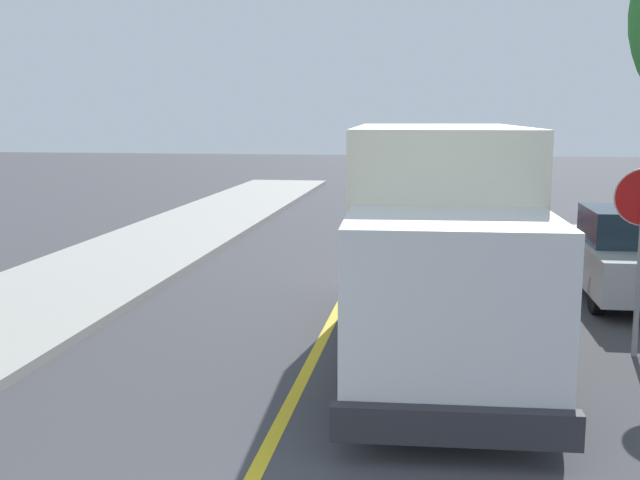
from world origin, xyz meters
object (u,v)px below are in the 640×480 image
object	(u,v)px
box_truck	(439,229)
parked_van_across	(628,255)
parked_car_far	(450,179)
parked_car_mid	(445,195)
parked_car_furthest	(447,168)
parked_car_near	(473,230)

from	to	relation	value
box_truck	parked_van_across	xyz separation A→B (m)	(3.51, 3.80, -0.97)
box_truck	parked_car_far	world-z (taller)	box_truck
parked_car_mid	parked_car_furthest	xyz separation A→B (m)	(0.23, 12.39, 0.00)
box_truck	parked_car_mid	distance (m)	14.10
parked_car_far	parked_car_furthest	bearing A→B (deg)	90.14
parked_car_mid	parked_car_far	size ratio (longest dim) A/B	1.01
parked_van_across	parked_car_mid	bearing A→B (deg)	107.52
parked_car_furthest	parked_van_across	world-z (taller)	same
parked_car_mid	parked_van_across	distance (m)	10.76
parked_car_near	parked_car_far	xyz separation A→B (m)	(-0.30, 13.84, 0.00)
parked_car_near	parked_car_mid	xyz separation A→B (m)	(-0.55, 7.46, 0.00)
parked_car_mid	parked_van_across	world-z (taller)	same
box_truck	parked_car_furthest	size ratio (longest dim) A/B	1.64
parked_car_far	box_truck	bearing A→B (deg)	-91.43
parked_car_near	parked_car_far	world-z (taller)	same
parked_car_mid	parked_van_across	size ratio (longest dim) A/B	1.01
parked_car_furthest	parked_car_far	bearing A→B (deg)	-89.86
parked_van_across	parked_car_near	bearing A→B (deg)	133.93
parked_car_mid	parked_car_furthest	world-z (taller)	same
parked_car_near	parked_van_across	size ratio (longest dim) A/B	1.01
parked_car_mid	parked_car_far	distance (m)	6.38
parked_car_furthest	parked_van_across	xyz separation A→B (m)	(3.01, -22.66, 0.00)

